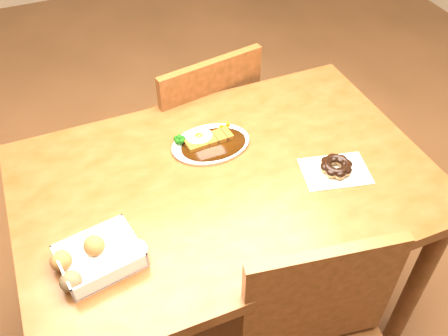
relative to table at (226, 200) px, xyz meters
name	(u,v)px	position (x,y,z in m)	size (l,w,h in m)	color
ground	(225,310)	(0.00, 0.00, -0.65)	(6.00, 6.00, 0.00)	brown
table	(226,200)	(0.00, 0.00, 0.00)	(1.20, 0.80, 0.75)	#4B2B0F
chair_far	(196,131)	(0.10, 0.54, -0.17)	(0.48, 0.48, 0.87)	#4B2B0F
katsu_curry_plate	(209,142)	(0.01, 0.15, 0.11)	(0.24, 0.17, 0.05)	white
donut_box	(98,258)	(-0.40, -0.16, 0.13)	(0.23, 0.18, 0.05)	white
pon_de_ring	(336,167)	(0.31, -0.10, 0.12)	(0.22, 0.18, 0.04)	silver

